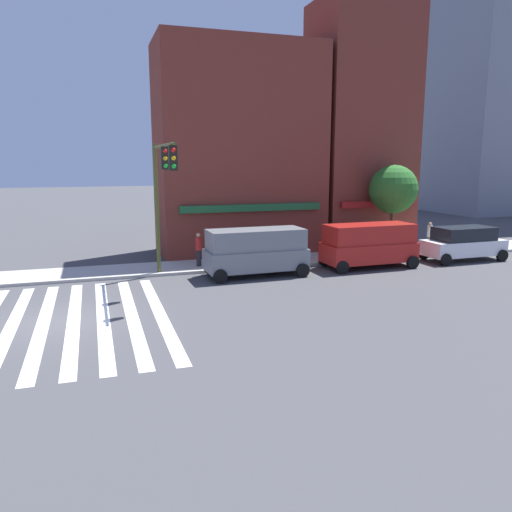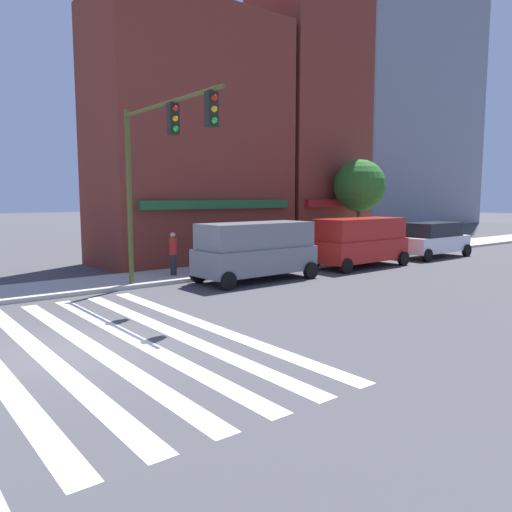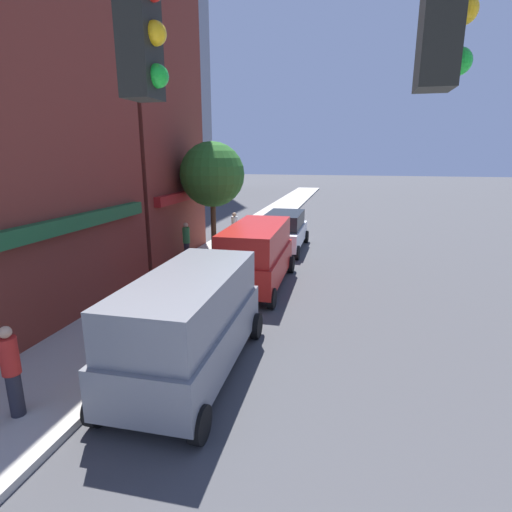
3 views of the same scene
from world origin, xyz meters
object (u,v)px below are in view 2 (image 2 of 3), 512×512
(pedestrian_white_shirt, at_px, (390,236))
(fire_hydrant, at_px, (232,261))
(traffic_signal, at_px, (157,154))
(pedestrian_red_jacket, at_px, (173,253))
(van_red, at_px, (360,240))
(pedestrian_green_top, at_px, (334,237))
(suv_white, at_px, (433,239))
(street_tree, at_px, (360,186))
(van_grey, at_px, (256,249))

(pedestrian_white_shirt, xyz_separation_m, fire_hydrant, (-12.15, -0.87, -0.46))
(traffic_signal, relative_size, pedestrian_white_shirt, 3.65)
(pedestrian_red_jacket, distance_m, fire_hydrant, 2.54)
(traffic_signal, distance_m, van_red, 11.47)
(van_red, distance_m, pedestrian_red_jacket, 9.08)
(van_red, distance_m, pedestrian_green_top, 4.39)
(fire_hydrant, bearing_deg, traffic_signal, -153.73)
(van_red, xyz_separation_m, pedestrian_white_shirt, (5.79, 2.57, -0.21))
(pedestrian_green_top, bearing_deg, pedestrian_red_jacket, -110.96)
(van_red, relative_size, pedestrian_white_shirt, 2.85)
(suv_white, distance_m, pedestrian_red_jacket, 15.10)
(traffic_signal, xyz_separation_m, street_tree, (14.11, 3.35, -0.78))
(pedestrian_green_top, bearing_deg, van_red, -58.50)
(street_tree, bearing_deg, suv_white, -43.34)
(pedestrian_white_shirt, bearing_deg, suv_white, -170.67)
(traffic_signal, bearing_deg, suv_white, 1.86)
(pedestrian_white_shirt, distance_m, pedestrian_green_top, 3.74)
(van_grey, height_order, fire_hydrant, van_grey)
(van_grey, xyz_separation_m, pedestrian_white_shirt, (12.15, 2.57, -0.21))
(van_grey, distance_m, van_red, 6.36)
(traffic_signal, relative_size, van_red, 1.28)
(pedestrian_white_shirt, bearing_deg, traffic_signal, 101.77)
(pedestrian_white_shirt, bearing_deg, van_red, 115.10)
(traffic_signal, xyz_separation_m, fire_hydrant, (4.57, 2.25, -4.13))
(suv_white, bearing_deg, street_tree, 136.04)
(van_red, relative_size, pedestrian_red_jacket, 2.85)
(suv_white, xyz_separation_m, pedestrian_white_shirt, (-0.37, 2.57, 0.04))
(van_grey, height_order, pedestrian_green_top, van_grey)
(van_red, xyz_separation_m, pedestrian_green_top, (2.25, 3.77, -0.21))
(pedestrian_green_top, xyz_separation_m, street_tree, (0.94, -0.97, 2.89))
(suv_white, relative_size, pedestrian_white_shirt, 2.67)
(suv_white, distance_m, fire_hydrant, 12.63)
(van_red, distance_m, suv_white, 6.16)
(pedestrian_green_top, distance_m, street_tree, 3.19)
(pedestrian_white_shirt, xyz_separation_m, pedestrian_green_top, (-3.54, 1.20, 0.00))
(van_grey, bearing_deg, pedestrian_green_top, 22.71)
(pedestrian_white_shirt, height_order, pedestrian_red_jacket, same)
(van_grey, height_order, pedestrian_red_jacket, van_grey)
(pedestrian_white_shirt, distance_m, street_tree, 3.89)
(van_grey, relative_size, pedestrian_green_top, 2.84)
(van_grey, relative_size, van_red, 1.00)
(traffic_signal, height_order, pedestrian_white_shirt, traffic_signal)
(pedestrian_white_shirt, relative_size, street_tree, 0.34)
(traffic_signal, xyz_separation_m, pedestrian_green_top, (13.17, 4.32, -3.67))
(traffic_signal, height_order, suv_white, traffic_signal)
(street_tree, bearing_deg, van_grey, -163.66)
(van_red, bearing_deg, pedestrian_white_shirt, 22.68)
(pedestrian_red_jacket, xyz_separation_m, fire_hydrant, (2.38, -0.78, -0.46))
(fire_hydrant, bearing_deg, van_red, -14.98)
(suv_white, xyz_separation_m, pedestrian_red_jacket, (-14.89, 2.48, 0.04))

